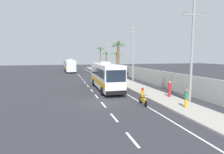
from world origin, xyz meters
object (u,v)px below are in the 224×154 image
Objects in this scene: coach_bus_far_lane at (70,65)px; motorcycle_beside_bus at (107,77)px; pedestrian_midwalk at (170,89)px; utility_pole_mid at (133,52)px; utility_pole_far at (109,55)px; pedestrian_near_kerb at (186,98)px; motorcycle_trailing at (143,98)px; coach_bus_foreground at (106,75)px; palm_second at (106,58)px; utility_pole_nearest at (192,49)px; palm_third at (118,52)px; palm_fourth at (100,54)px; palm_nearest at (117,57)px; palm_farthest at (119,54)px.

coach_bus_far_lane is 21.98m from motorcycle_beside_bus.
motorcycle_beside_bus is 15.79m from pedestrian_midwalk.
utility_pole_far is at bearing 91.96° from utility_pole_mid.
utility_pole_mid reaches higher than pedestrian_near_kerb.
motorcycle_beside_bus is 0.22× the size of utility_pole_far.
utility_pole_far reaches higher than motorcycle_trailing.
coach_bus_foreground is 12.19m from pedestrian_near_kerb.
coach_bus_far_lane is 10.67m from palm_second.
palm_third is (0.71, 28.01, 0.16)m from utility_pole_nearest.
coach_bus_foreground reaches higher than coach_bus_far_lane.
utility_pole_nearest is at bearing -74.90° from coach_bus_far_lane.
pedestrian_near_kerb is at bearing -78.29° from coach_bus_far_lane.
utility_pole_nearest reaches higher than coach_bus_far_lane.
coach_bus_far_lane is at bearing -161.25° from palm_fourth.
palm_second is at bearing -84.80° from palm_fourth.
pedestrian_near_kerb is 0.16× the size of utility_pole_nearest.
motorcycle_beside_bus is at bearing 164.77° from utility_pole_mid.
motorcycle_trailing is 0.26× the size of palm_fourth.
palm_nearest reaches higher than coach_bus_far_lane.
palm_nearest is at bearing 67.83° from motorcycle_beside_bus.
utility_pole_far is 1.18× the size of palm_fourth.
utility_pole_nearest is at bearing -15.13° from pedestrian_midwalk.
motorcycle_beside_bus is 6.73m from palm_farthest.
utility_pole_nearest is 1.32× the size of palm_third.
motorcycle_beside_bus is 19.41m from palm_second.
utility_pole_nearest and utility_pole_mid have the same top height.
palm_third is (-1.53, -6.02, 1.23)m from palm_nearest.
palm_fourth is (1.20, 44.01, 4.34)m from pedestrian_near_kerb.
utility_pole_mid reaches higher than motorcycle_trailing.
palm_fourth is (-0.78, 41.91, -0.01)m from utility_pole_nearest.
motorcycle_beside_bus is 0.25× the size of palm_farthest.
palm_nearest is (2.60, 1.55, -0.48)m from utility_pole_far.
coach_bus_foreground is 6.84× the size of pedestrian_near_kerb.
palm_farthest is at bearing 79.34° from motorcycle_trailing.
palm_third reaches higher than motorcycle_beside_bus.
motorcycle_trailing is 36.36m from palm_second.
palm_second is 8.34m from palm_third.
palm_farthest is at bearing 16.11° from pedestrian_near_kerb.
utility_pole_nearest is 1.77× the size of palm_nearest.
palm_fourth is at bearing 95.20° from palm_second.
coach_bus_foreground is at bearing 178.70° from pedestrian_midwalk.
coach_bus_far_lane is 20.02m from palm_farthest.
utility_pole_nearest is 21.27m from palm_farthest.
motorcycle_beside_bus is 0.19× the size of utility_pole_mid.
palm_second is 5.92m from palm_fourth.
palm_nearest is 6.33m from palm_third.
palm_farthest reaches higher than palm_fourth.
pedestrian_near_kerb is at bearing -92.70° from utility_pole_far.
palm_nearest is at bearing 77.89° from motorcycle_trailing.
palm_second is at bearing 138.74° from pedestrian_midwalk.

